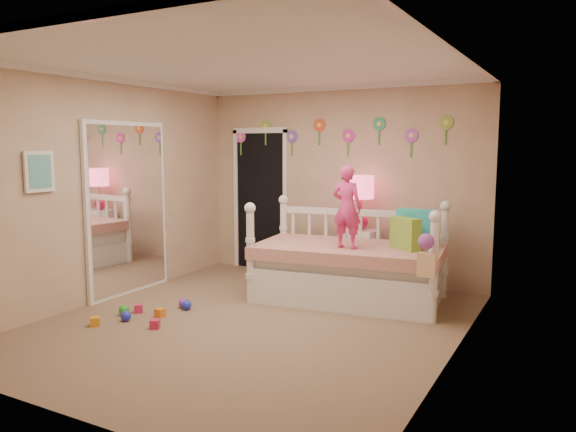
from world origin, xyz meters
The scene contains 18 objects.
floor centered at (0.00, 0.00, 0.00)m, with size 4.00×4.50×0.01m, color #7F684C.
ceiling centered at (0.00, 0.00, 2.60)m, with size 4.00×4.50×0.01m, color white.
back_wall centered at (0.00, 2.25, 1.30)m, with size 4.00×0.01×2.60m, color tan.
left_wall centered at (-2.00, 0.00, 1.30)m, with size 0.01×4.50×2.60m, color tan.
right_wall centered at (2.00, 0.00, 1.30)m, with size 0.01×4.50×2.60m, color tan.
crown_molding centered at (0.00, 0.00, 2.57)m, with size 4.00×4.50×0.06m, color white, non-canonical shape.
daybed centered at (0.54, 1.28, 0.59)m, with size 2.18×1.17×1.18m, color white, non-canonical shape.
pillow_turquoise centered at (1.25, 1.56, 0.87)m, with size 0.43×0.15×0.43m, color #24B8A9.
pillow_lime centered at (1.19, 1.33, 0.84)m, with size 0.38×0.14×0.36m, color #85BA38.
child centered at (0.59, 1.08, 1.13)m, with size 0.34×0.22×0.93m, color #F33786.
nightstand centered at (0.41, 2.00, 0.37)m, with size 0.44×0.34×0.74m, color white.
table_lamp centered at (0.41, 2.00, 1.20)m, with size 0.32×0.32×0.70m.
closet_doorway centered at (-1.25, 2.23, 1.03)m, with size 0.90×0.04×2.07m, color black.
flower_decals centered at (-0.09, 2.24, 1.94)m, with size 3.40×0.02×0.50m, color #B2668C, non-canonical shape.
mirror_closet centered at (-1.96, 0.30, 1.05)m, with size 0.07×1.30×2.10m, color white.
wall_picture centered at (-1.97, -0.90, 1.55)m, with size 0.05×0.34×0.42m, color white.
hanging_bag centered at (1.58, 0.73, 0.72)m, with size 0.20×0.16×0.36m, color beige, non-canonical shape.
toy_scatter centered at (-1.09, -0.21, 0.06)m, with size 0.80×1.30×0.11m, color #996666, non-canonical shape.
Camera 1 is at (2.93, -4.63, 1.81)m, focal length 34.40 mm.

